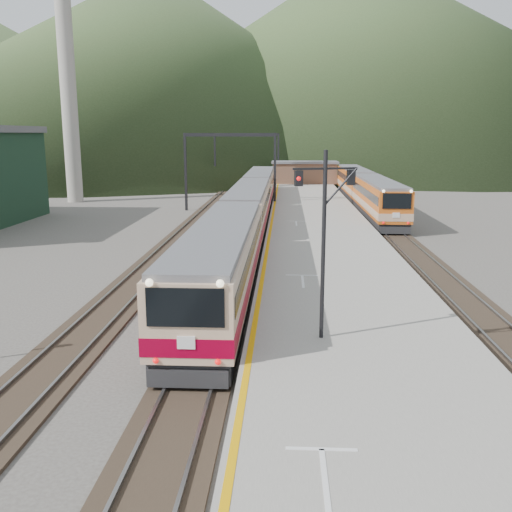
{
  "coord_description": "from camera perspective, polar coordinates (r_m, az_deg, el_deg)",
  "views": [
    {
      "loc": [
        2.94,
        -4.34,
        7.86
      ],
      "look_at": [
        1.52,
        22.98,
        2.0
      ],
      "focal_mm": 40.0,
      "sensor_mm": 36.0,
      "label": 1
    }
  ],
  "objects": [
    {
      "name": "track_main",
      "position": [
        45.12,
        -0.8,
        2.14
      ],
      "size": [
        2.6,
        200.0,
        0.23
      ],
      "color": "black",
      "rests_on": "ground"
    },
    {
      "name": "track_far",
      "position": [
        45.72,
        -7.07,
        2.18
      ],
      "size": [
        2.6,
        200.0,
        0.23
      ],
      "color": "black",
      "rests_on": "ground"
    },
    {
      "name": "track_second",
      "position": [
        45.83,
        13.71,
        1.95
      ],
      "size": [
        2.6,
        200.0,
        0.23
      ],
      "color": "black",
      "rests_on": "ground"
    },
    {
      "name": "platform",
      "position": [
        43.06,
        6.49,
        2.17
      ],
      "size": [
        8.0,
        100.0,
        1.0
      ],
      "primitive_type": "cube",
      "color": "gray",
      "rests_on": "ground"
    },
    {
      "name": "gantry_near",
      "position": [
        59.67,
        -2.63,
        9.89
      ],
      "size": [
        9.55,
        0.25,
        8.0
      ],
      "color": "black",
      "rests_on": "ground"
    },
    {
      "name": "gantry_far",
      "position": [
        84.57,
        -0.96,
        10.54
      ],
      "size": [
        9.55,
        0.25,
        8.0
      ],
      "color": "black",
      "rests_on": "ground"
    },
    {
      "name": "smokestack",
      "position": [
        71.24,
        -18.38,
        17.25
      ],
      "size": [
        1.8,
        1.8,
        30.0
      ],
      "primitive_type": "cylinder",
      "color": "#9E998E",
      "rests_on": "ground"
    },
    {
      "name": "station_shed",
      "position": [
        82.56,
        4.88,
        8.37
      ],
      "size": [
        9.4,
        4.4,
        3.1
      ],
      "color": "brown",
      "rests_on": "platform"
    },
    {
      "name": "hill_a",
      "position": [
        200.26,
        -9.92,
        18.26
      ],
      "size": [
        180.0,
        180.0,
        60.0
      ],
      "primitive_type": "cone",
      "color": "#334823",
      "rests_on": "ground"
    },
    {
      "name": "hill_b",
      "position": [
        237.76,
        10.05,
        19.07
      ],
      "size": [
        220.0,
        220.0,
        75.0
      ],
      "primitive_type": "cone",
      "color": "#334823",
      "rests_on": "ground"
    },
    {
      "name": "main_train",
      "position": [
        46.0,
        -0.71,
        4.74
      ],
      "size": [
        2.87,
        58.91,
        3.5
      ],
      "color": "tan",
      "rests_on": "track_main"
    },
    {
      "name": "second_train",
      "position": [
        63.33,
        10.81,
        6.44
      ],
      "size": [
        2.67,
        36.45,
        3.26
      ],
      "color": "#C45617",
      "rests_on": "track_second"
    },
    {
      "name": "signal_mast",
      "position": [
        19.0,
        6.81,
        3.06
      ],
      "size": [
        2.13,
        0.74,
        6.37
      ],
      "color": "black",
      "rests_on": "platform"
    },
    {
      "name": "short_signal_b",
      "position": [
        38.7,
        -5.01,
        2.53
      ],
      "size": [
        0.22,
        0.17,
        2.27
      ],
      "color": "black",
      "rests_on": "ground"
    }
  ]
}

